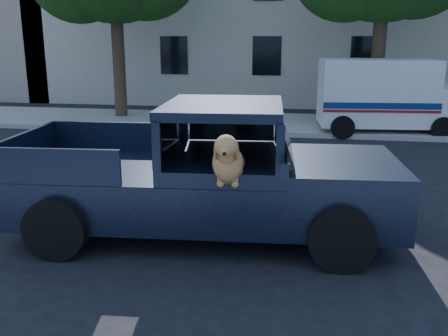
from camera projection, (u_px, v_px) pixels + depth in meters
name	position (u px, v px, depth m)	size (l,w,h in m)	color
ground	(141.00, 212.00, 8.68)	(120.00, 120.00, 0.00)	black
far_sidewalk	(227.00, 122.00, 17.43)	(60.00, 4.00, 0.15)	gray
lane_stripes	(271.00, 168.00, 11.59)	(21.60, 0.14, 0.01)	silver
building_main	(317.00, 2.00, 22.78)	(26.00, 6.00, 9.00)	beige
pickup_truck	(200.00, 191.00, 7.59)	(5.82, 3.04, 2.03)	black
mail_truck	(385.00, 102.00, 15.52)	(4.36, 2.45, 2.31)	silver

